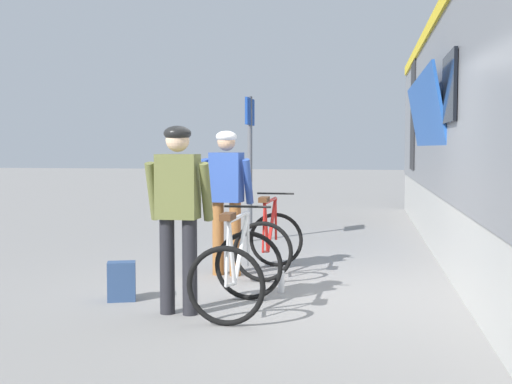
{
  "coord_description": "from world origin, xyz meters",
  "views": [
    {
      "loc": [
        0.58,
        -7.09,
        1.56
      ],
      "look_at": [
        -0.65,
        0.47,
        1.05
      ],
      "focal_mm": 46.94,
      "sensor_mm": 36.0,
      "label": 1
    }
  ],
  "objects_px": {
    "cyclist_near_in_olive": "(178,202)",
    "backpack_on_platform": "(122,281)",
    "bicycle_far_red": "(270,242)",
    "cyclist_far_in_blue": "(227,189)",
    "platform_sign_post": "(250,144)",
    "water_bottle_near_the_bikes": "(281,282)",
    "bicycle_near_white": "(238,270)"
  },
  "relations": [
    {
      "from": "bicycle_far_red",
      "to": "water_bottle_near_the_bikes",
      "type": "relative_size",
      "value": 4.64
    },
    {
      "from": "cyclist_near_in_olive",
      "to": "backpack_on_platform",
      "type": "bearing_deg",
      "value": 149.17
    },
    {
      "from": "backpack_on_platform",
      "to": "water_bottle_near_the_bikes",
      "type": "relative_size",
      "value": 1.71
    },
    {
      "from": "bicycle_far_red",
      "to": "platform_sign_post",
      "type": "bearing_deg",
      "value": 104.52
    },
    {
      "from": "cyclist_far_in_blue",
      "to": "platform_sign_post",
      "type": "height_order",
      "value": "platform_sign_post"
    },
    {
      "from": "water_bottle_near_the_bikes",
      "to": "platform_sign_post",
      "type": "relative_size",
      "value": 0.1
    },
    {
      "from": "bicycle_far_red",
      "to": "backpack_on_platform",
      "type": "xyz_separation_m",
      "value": [
        -1.29,
        -1.67,
        -0.2
      ]
    },
    {
      "from": "cyclist_near_in_olive",
      "to": "bicycle_near_white",
      "type": "height_order",
      "value": "cyclist_near_in_olive"
    },
    {
      "from": "bicycle_near_white",
      "to": "cyclist_near_in_olive",
      "type": "bearing_deg",
      "value": -163.15
    },
    {
      "from": "backpack_on_platform",
      "to": "bicycle_near_white",
      "type": "bearing_deg",
      "value": -30.3
    },
    {
      "from": "cyclist_far_in_blue",
      "to": "platform_sign_post",
      "type": "distance_m",
      "value": 3.05
    },
    {
      "from": "cyclist_far_in_blue",
      "to": "bicycle_near_white",
      "type": "relative_size",
      "value": 1.62
    },
    {
      "from": "cyclist_far_in_blue",
      "to": "bicycle_near_white",
      "type": "xyz_separation_m",
      "value": [
        0.48,
        -1.79,
        -0.65
      ]
    },
    {
      "from": "bicycle_far_red",
      "to": "platform_sign_post",
      "type": "height_order",
      "value": "platform_sign_post"
    },
    {
      "from": "bicycle_near_white",
      "to": "platform_sign_post",
      "type": "bearing_deg",
      "value": 98.39
    },
    {
      "from": "water_bottle_near_the_bikes",
      "to": "platform_sign_post",
      "type": "distance_m",
      "value": 4.26
    },
    {
      "from": "cyclist_near_in_olive",
      "to": "water_bottle_near_the_bikes",
      "type": "bearing_deg",
      "value": 52.41
    },
    {
      "from": "bicycle_far_red",
      "to": "backpack_on_platform",
      "type": "height_order",
      "value": "bicycle_far_red"
    },
    {
      "from": "cyclist_far_in_blue",
      "to": "platform_sign_post",
      "type": "xyz_separation_m",
      "value": [
        -0.23,
        2.99,
        0.57
      ]
    },
    {
      "from": "bicycle_far_red",
      "to": "platform_sign_post",
      "type": "distance_m",
      "value": 3.17
    },
    {
      "from": "cyclist_far_in_blue",
      "to": "bicycle_far_red",
      "type": "bearing_deg",
      "value": 17.04
    },
    {
      "from": "bicycle_far_red",
      "to": "water_bottle_near_the_bikes",
      "type": "bearing_deg",
      "value": -75.17
    },
    {
      "from": "cyclist_far_in_blue",
      "to": "bicycle_far_red",
      "type": "distance_m",
      "value": 0.84
    },
    {
      "from": "bicycle_far_red",
      "to": "water_bottle_near_the_bikes",
      "type": "xyz_separation_m",
      "value": [
        0.27,
        -1.02,
        -0.29
      ]
    },
    {
      "from": "platform_sign_post",
      "to": "water_bottle_near_the_bikes",
      "type": "bearing_deg",
      "value": -75.4
    },
    {
      "from": "cyclist_far_in_blue",
      "to": "platform_sign_post",
      "type": "bearing_deg",
      "value": 94.32
    },
    {
      "from": "bicycle_far_red",
      "to": "backpack_on_platform",
      "type": "relative_size",
      "value": 2.71
    },
    {
      "from": "bicycle_near_white",
      "to": "bicycle_far_red",
      "type": "relative_size",
      "value": 1.0
    },
    {
      "from": "cyclist_near_in_olive",
      "to": "backpack_on_platform",
      "type": "xyz_separation_m",
      "value": [
        -0.73,
        0.43,
        -0.85
      ]
    },
    {
      "from": "bicycle_near_white",
      "to": "water_bottle_near_the_bikes",
      "type": "bearing_deg",
      "value": 71.97
    },
    {
      "from": "cyclist_far_in_blue",
      "to": "water_bottle_near_the_bikes",
      "type": "relative_size",
      "value": 7.55
    },
    {
      "from": "bicycle_far_red",
      "to": "backpack_on_platform",
      "type": "distance_m",
      "value": 2.12
    }
  ]
}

